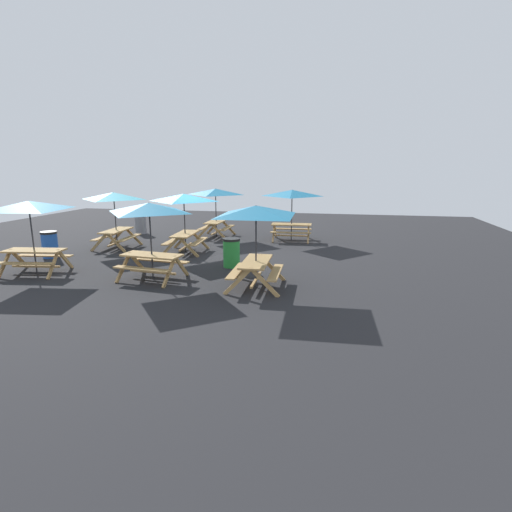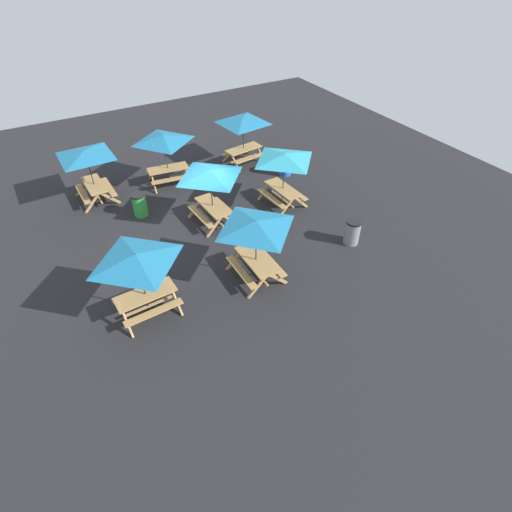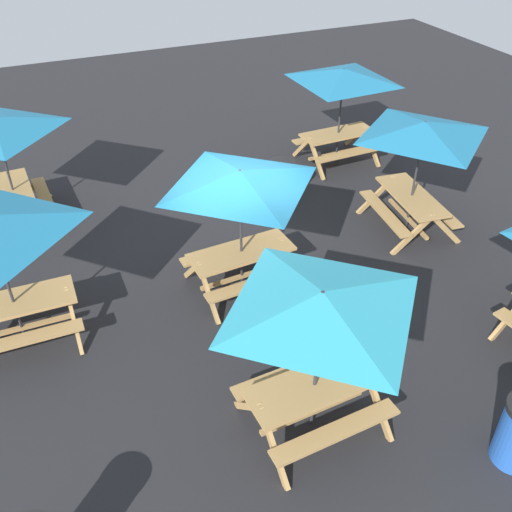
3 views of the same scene
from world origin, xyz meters
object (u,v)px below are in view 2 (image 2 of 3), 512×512
at_px(picnic_table_5, 284,161).
at_px(picnic_table_0, 243,124).
at_px(picnic_table_4, 164,142).
at_px(trash_bin_green, 140,205).
at_px(picnic_table_6, 210,177).
at_px(trash_bin_gray, 352,232).
at_px(picnic_table_3, 137,263).
at_px(picnic_table_1, 86,157).
at_px(picnic_table_2, 256,229).
at_px(trash_bin_blue, 285,165).

bearing_deg(picnic_table_5, picnic_table_0, 171.41).
bearing_deg(picnic_table_4, trash_bin_green, -128.20).
bearing_deg(picnic_table_0, picnic_table_6, -139.83).
height_order(picnic_table_4, trash_bin_gray, picnic_table_4).
bearing_deg(picnic_table_6, picnic_table_3, -51.93).
xyz_separation_m(picnic_table_1, picnic_table_2, (7.70, 3.50, 0.00)).
distance_m(picnic_table_0, trash_bin_gray, 7.90).
bearing_deg(picnic_table_6, trash_bin_gray, 41.62).
relative_size(picnic_table_4, trash_bin_gray, 2.38).
height_order(trash_bin_gray, trash_bin_blue, same).
relative_size(picnic_table_4, trash_bin_green, 2.38).
relative_size(picnic_table_0, picnic_table_1, 0.99).
bearing_deg(picnic_table_1, picnic_table_2, 22.61).
xyz_separation_m(picnic_table_3, trash_bin_gray, (0.42, 7.68, -1.49)).
bearing_deg(picnic_table_6, picnic_table_4, -177.32).
height_order(picnic_table_6, trash_bin_green, picnic_table_6).
bearing_deg(picnic_table_3, picnic_table_4, 62.12).
distance_m(trash_bin_gray, trash_bin_green, 8.48).
distance_m(picnic_table_4, trash_bin_green, 3.12).
relative_size(picnic_table_0, picnic_table_4, 1.20).
distance_m(picnic_table_1, picnic_table_2, 8.45).
relative_size(picnic_table_1, trash_bin_blue, 2.88).
bearing_deg(trash_bin_gray, trash_bin_blue, 172.45).
distance_m(picnic_table_1, trash_bin_blue, 8.68).
relative_size(picnic_table_2, trash_bin_green, 2.38).
xyz_separation_m(picnic_table_3, trash_bin_green, (-5.30, 1.43, -1.49)).
bearing_deg(picnic_table_1, picnic_table_0, 87.41).
bearing_deg(trash_bin_green, picnic_table_1, -149.14).
xyz_separation_m(picnic_table_5, trash_bin_gray, (3.57, 0.76, -1.49)).
xyz_separation_m(picnic_table_6, trash_bin_green, (-1.90, -2.38, -1.49)).
distance_m(picnic_table_3, picnic_table_6, 5.11).
bearing_deg(trash_bin_blue, picnic_table_5, -35.65).
bearing_deg(picnic_table_4, trash_bin_blue, -14.37).
height_order(picnic_table_3, trash_bin_green, picnic_table_3).
distance_m(picnic_table_6, trash_bin_gray, 5.64).
xyz_separation_m(picnic_table_0, picnic_table_1, (-0.10, -7.16, 0.00)).
distance_m(picnic_table_2, picnic_table_6, 3.68).
relative_size(picnic_table_0, trash_bin_blue, 2.86).
height_order(picnic_table_0, picnic_table_1, same).
relative_size(trash_bin_blue, trash_bin_green, 1.00).
xyz_separation_m(trash_bin_gray, trash_bin_green, (-5.72, -6.25, 0.00)).
relative_size(picnic_table_0, picnic_table_6, 1.20).
height_order(picnic_table_6, trash_bin_gray, picnic_table_6).
xyz_separation_m(picnic_table_1, picnic_table_4, (0.19, 3.22, 0.00)).
bearing_deg(trash_bin_blue, trash_bin_gray, -7.55).
bearing_deg(trash_bin_green, picnic_table_3, -15.10).
distance_m(picnic_table_5, trash_bin_blue, 2.99).
distance_m(picnic_table_6, trash_bin_green, 3.39).
bearing_deg(picnic_table_1, trash_bin_gray, 41.96).
xyz_separation_m(picnic_table_1, picnic_table_6, (4.02, 3.65, 0.00)).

